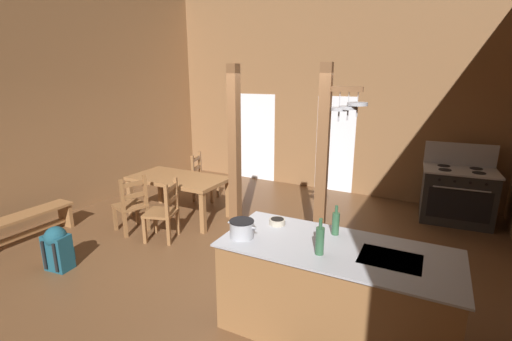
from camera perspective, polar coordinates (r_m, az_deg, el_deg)
name	(u,v)px	position (r m, az deg, el deg)	size (l,w,h in m)	color
ground_plane	(224,266)	(5.08, -5.19, -14.91)	(7.88, 8.48, 0.10)	brown
wall_back	(323,91)	(7.96, 10.57, 12.27)	(7.88, 0.14, 4.28)	brown
wall_left	(41,96)	(7.11, -31.09, 10.14)	(0.14, 8.48, 4.28)	brown
glazed_door_back_left	(256,137)	(8.64, -0.05, 5.29)	(1.00, 0.01, 2.05)	white
glazed_panel_back_right	(335,145)	(7.91, 12.46, 4.03)	(0.84, 0.01, 2.05)	white
kitchen_island	(334,291)	(3.71, 12.28, -18.26)	(2.19, 1.03, 0.93)	olive
stove_range	(457,194)	(7.10, 29.33, -3.34)	(1.21, 0.91, 1.32)	#262626
support_post_with_pot_rack	(325,160)	(4.62, 10.94, 1.60)	(0.59, 0.27, 2.63)	brown
support_post_center	(235,159)	(5.16, -3.42, 1.89)	(0.14, 0.14, 2.63)	brown
dining_table	(178,182)	(6.47, -12.25, -1.77)	(1.72, 0.94, 0.74)	olive
ladderback_chair_near_window	(131,205)	(6.12, -19.21, -5.24)	(0.55, 0.55, 0.95)	brown
ladderback_chair_by_post	(203,178)	(7.36, -8.40, -1.17)	(0.54, 0.54, 0.95)	brown
ladderback_chair_at_table_end	(164,212)	(5.69, -14.45, -6.38)	(0.56, 0.56, 0.95)	brown
bench_along_left_wall	(22,224)	(6.51, -33.27, -7.09)	(0.37, 1.52, 0.44)	olive
backpack	(57,247)	(5.42, -29.08, -10.58)	(0.35, 0.33, 0.60)	#194756
stockpot_on_counter	(242,229)	(3.56, -2.28, -9.27)	(0.31, 0.24, 0.17)	#A8AAB2
mixing_bowl_on_counter	(277,222)	(3.87, 3.41, -8.12)	(0.17, 0.17, 0.06)	#B2A893
bottle_tall_on_counter	(336,223)	(3.69, 12.56, -8.16)	(0.07, 0.07, 0.31)	#2D5638
bottle_short_on_counter	(320,240)	(3.27, 10.13, -10.85)	(0.08, 0.08, 0.34)	#2D5638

